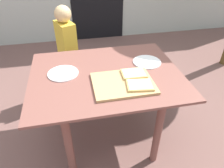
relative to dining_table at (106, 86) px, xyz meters
name	(u,v)px	position (x,y,z in m)	size (l,w,h in m)	color
ground_plane	(107,135)	(0.00, 0.00, -0.58)	(16.00, 16.00, 0.00)	brown
dining_table	(106,86)	(0.00, 0.00, 0.00)	(1.15, 0.89, 0.70)	brown
cutting_board	(123,83)	(0.09, -0.16, 0.13)	(0.43, 0.33, 0.02)	tan
pizza_slice_near_right	(140,85)	(0.19, -0.23, 0.15)	(0.19, 0.16, 0.02)	tan
pizza_slice_far_right	(134,73)	(0.19, -0.08, 0.15)	(0.18, 0.14, 0.02)	tan
plate_white_left	(63,73)	(-0.32, 0.06, 0.12)	(0.23, 0.23, 0.01)	white
plate_white_right	(147,62)	(0.36, 0.10, 0.12)	(0.23, 0.23, 0.01)	white
child_left	(67,49)	(-0.28, 0.72, 0.01)	(0.22, 0.27, 1.03)	#333047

